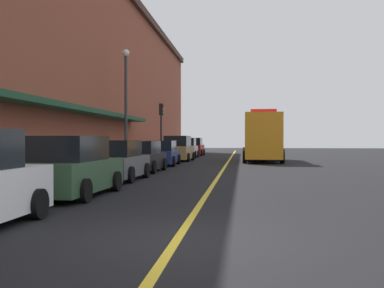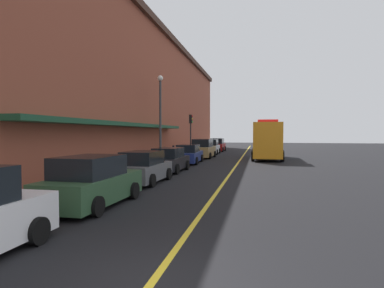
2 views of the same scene
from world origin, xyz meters
TOP-DOWN VIEW (x-y plane):
  - ground_plane at (0.00, 25.00)m, footprint 112.00×112.00m
  - sidewalk_left at (-6.20, 25.00)m, footprint 2.40×70.00m
  - lane_center_stripe at (0.00, 25.00)m, footprint 0.16×70.00m
  - brick_building_left at (-12.11, 23.99)m, footprint 10.59×64.00m
  - parked_car_1 at (-3.93, 5.39)m, footprint 2.17×4.53m
  - parked_car_2 at (-4.01, 10.74)m, footprint 2.10×4.16m
  - parked_car_3 at (-4.04, 15.66)m, footprint 2.08×4.20m
  - parked_car_4 at (-4.04, 21.70)m, footprint 2.08×4.86m
  - parked_car_5 at (-3.86, 27.74)m, footprint 2.23×4.64m
  - parked_car_6 at (-4.02, 33.89)m, footprint 2.15×4.32m
  - parked_car_7 at (-3.89, 39.62)m, footprint 1.98×4.53m
  - utility_truck at (2.49, 27.71)m, footprint 2.85×8.59m
  - parking_meter_0 at (-5.35, 21.68)m, footprint 0.14×0.18m
  - parking_meter_1 at (-5.35, 31.14)m, footprint 0.14×0.18m
  - parking_meter_2 at (-5.35, 19.02)m, footprint 0.14×0.18m
  - parking_meter_3 at (-5.35, 7.46)m, footprint 0.14×0.18m
  - street_lamp_left at (-5.95, 19.90)m, footprint 0.44×0.44m
  - traffic_light_near at (-5.29, 28.44)m, footprint 0.38×0.36m

SIDE VIEW (x-z plane):
  - ground_plane at x=0.00m, z-range 0.00..0.00m
  - lane_center_stripe at x=0.00m, z-range 0.00..0.01m
  - sidewalk_left at x=-6.20m, z-range 0.00..0.15m
  - parked_car_3 at x=-4.04m, z-range -0.04..1.53m
  - parked_car_4 at x=-4.04m, z-range -0.04..1.53m
  - parked_car_2 at x=-4.01m, z-range -0.05..1.57m
  - parked_car_1 at x=-3.93m, z-range -0.06..1.70m
  - parked_car_6 at x=-4.02m, z-range -0.06..1.71m
  - parked_car_7 at x=-3.89m, z-range -0.06..1.74m
  - parked_car_5 at x=-3.86m, z-range -0.07..1.85m
  - parking_meter_0 at x=-5.35m, z-range 0.39..1.72m
  - parking_meter_1 at x=-5.35m, z-range 0.39..1.72m
  - parking_meter_2 at x=-5.35m, z-range 0.39..1.72m
  - parking_meter_3 at x=-5.35m, z-range 0.39..1.72m
  - utility_truck at x=2.49m, z-range -0.09..3.63m
  - traffic_light_near at x=-5.29m, z-range 1.01..5.31m
  - street_lamp_left at x=-5.95m, z-range 0.93..7.87m
  - brick_building_left at x=-12.11m, z-range 0.01..12.73m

